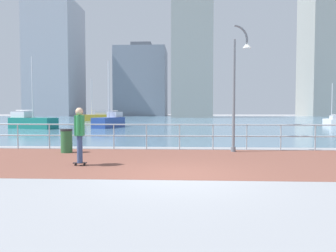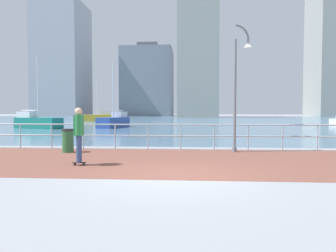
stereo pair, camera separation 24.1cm
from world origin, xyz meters
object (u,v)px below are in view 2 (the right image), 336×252
Objects in this scene: lamppost at (239,82)px; sailboat_white at (37,122)px; sailboat_red at (114,121)px; sailboat_teal at (99,117)px; trash_bin at (68,141)px; skateboarder at (79,131)px.

sailboat_white is (-16.29, 16.30, -2.15)m from lamppost.
sailboat_teal is (-7.57, 20.50, 0.04)m from sailboat_red.
trash_bin is 0.14× the size of sailboat_red.
sailboat_teal is (-11.86, 42.81, -0.38)m from skateboarder.
sailboat_teal is (-0.80, 22.89, 0.03)m from sailboat_white.
lamppost is 0.77× the size of sailboat_red.
sailboat_white is 22.91m from sailboat_teal.
sailboat_red is at bearing 117.00° from lamppost.
sailboat_red is 0.99× the size of sailboat_white.
sailboat_teal reaches higher than skateboarder.
skateboarder is 0.25× the size of sailboat_teal.
skateboarder is 22.78m from sailboat_white.
skateboarder is at bearing -74.52° from sailboat_teal.
sailboat_white is (-9.57, 16.96, 0.17)m from trash_bin.
sailboat_red is 21.85m from sailboat_teal.
trash_bin is 19.56m from sailboat_red.
sailboat_teal reaches higher than sailboat_red.
lamppost is 42.81m from sailboat_teal.
sailboat_red is 7.18m from sailboat_white.
sailboat_teal reaches higher than sailboat_white.
sailboat_teal is (-10.37, 39.86, 0.19)m from trash_bin.
sailboat_white is (-11.06, 19.91, -0.41)m from skateboarder.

